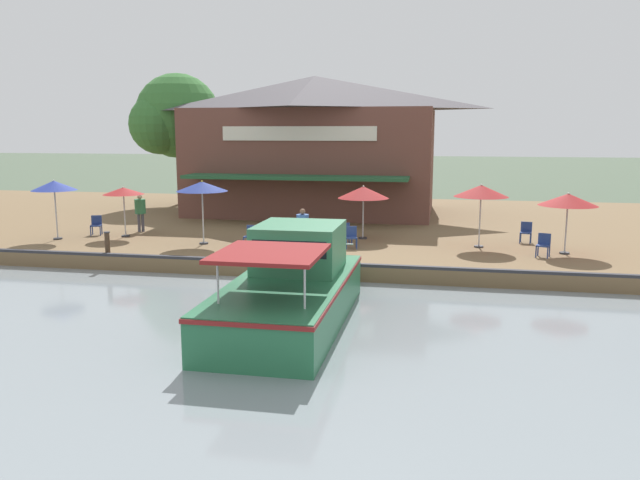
{
  "coord_description": "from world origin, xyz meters",
  "views": [
    {
      "loc": [
        20.37,
        5.53,
        5.13
      ],
      "look_at": [
        -1.0,
        1.34,
        1.3
      ],
      "focal_mm": 35.0,
      "sensor_mm": 36.0,
      "label": 1
    }
  ],
  "objects_px": {
    "person_mid_patio": "(140,208)",
    "motorboat_fourth_along": "(296,284)",
    "waterfront_restaurant": "(315,144)",
    "patio_umbrella_mid_patio_right": "(363,192)",
    "patio_umbrella_near_quay_edge": "(123,191)",
    "patio_umbrella_mid_patio_left": "(481,191)",
    "patio_umbrella_far_corner": "(54,186)",
    "tree_behind_restaurant": "(173,118)",
    "cafe_chair_beside_entrance": "(251,235)",
    "cafe_chair_under_first_umbrella": "(351,236)",
    "cafe_chair_far_corner_seat": "(544,244)",
    "cafe_chair_back_row_seat": "(526,231)",
    "patio_umbrella_back_row": "(202,187)",
    "mooring_post": "(107,243)",
    "cafe_chair_facing_river": "(345,232)",
    "person_near_entrance": "(303,225)",
    "patio_umbrella_by_entrance": "(568,200)",
    "cafe_chair_mid_patio": "(96,224)"
  },
  "relations": [
    {
      "from": "patio_umbrella_near_quay_edge",
      "to": "cafe_chair_back_row_seat",
      "type": "bearing_deg",
      "value": 95.96
    },
    {
      "from": "waterfront_restaurant",
      "to": "patio_umbrella_mid_patio_left",
      "type": "xyz_separation_m",
      "value": [
        9.45,
        8.53,
        -1.58
      ]
    },
    {
      "from": "mooring_post",
      "to": "patio_umbrella_back_row",
      "type": "bearing_deg",
      "value": 135.93
    },
    {
      "from": "cafe_chair_facing_river",
      "to": "person_near_entrance",
      "type": "xyz_separation_m",
      "value": [
        2.01,
        -1.31,
        0.56
      ]
    },
    {
      "from": "cafe_chair_facing_river",
      "to": "cafe_chair_far_corner_seat",
      "type": "relative_size",
      "value": 1.0
    },
    {
      "from": "waterfront_restaurant",
      "to": "person_mid_patio",
      "type": "relative_size",
      "value": 7.96
    },
    {
      "from": "patio_umbrella_mid_patio_right",
      "to": "cafe_chair_facing_river",
      "type": "xyz_separation_m",
      "value": [
        1.39,
        -0.54,
        -1.5
      ]
    },
    {
      "from": "motorboat_fourth_along",
      "to": "patio_umbrella_far_corner",
      "type": "bearing_deg",
      "value": -120.19
    },
    {
      "from": "waterfront_restaurant",
      "to": "patio_umbrella_mid_patio_right",
      "type": "distance_m",
      "value": 9.36
    },
    {
      "from": "patio_umbrella_near_quay_edge",
      "to": "cafe_chair_under_first_umbrella",
      "type": "relative_size",
      "value": 2.56
    },
    {
      "from": "patio_umbrella_back_row",
      "to": "mooring_post",
      "type": "xyz_separation_m",
      "value": [
        2.76,
        -2.67,
        -1.89
      ]
    },
    {
      "from": "patio_umbrella_mid_patio_right",
      "to": "cafe_chair_back_row_seat",
      "type": "height_order",
      "value": "patio_umbrella_mid_patio_right"
    },
    {
      "from": "patio_umbrella_near_quay_edge",
      "to": "patio_umbrella_mid_patio_right",
      "type": "xyz_separation_m",
      "value": [
        -1.44,
        10.17,
        0.01
      ]
    },
    {
      "from": "patio_umbrella_far_corner",
      "to": "tree_behind_restaurant",
      "type": "bearing_deg",
      "value": -178.6
    },
    {
      "from": "person_near_entrance",
      "to": "patio_umbrella_near_quay_edge",
      "type": "bearing_deg",
      "value": -103.24
    },
    {
      "from": "waterfront_restaurant",
      "to": "patio_umbrella_mid_patio_right",
      "type": "height_order",
      "value": "waterfront_restaurant"
    },
    {
      "from": "patio_umbrella_near_quay_edge",
      "to": "tree_behind_restaurant",
      "type": "height_order",
      "value": "tree_behind_restaurant"
    },
    {
      "from": "patio_umbrella_mid_patio_left",
      "to": "person_mid_patio",
      "type": "xyz_separation_m",
      "value": [
        -1.0,
        -14.86,
        -1.15
      ]
    },
    {
      "from": "cafe_chair_under_first_umbrella",
      "to": "patio_umbrella_mid_patio_right",
      "type": "bearing_deg",
      "value": 175.59
    },
    {
      "from": "patio_umbrella_back_row",
      "to": "person_mid_patio",
      "type": "xyz_separation_m",
      "value": [
        -2.4,
        -3.95,
        -1.25
      ]
    },
    {
      "from": "cafe_chair_mid_patio",
      "to": "tree_behind_restaurant",
      "type": "xyz_separation_m",
      "value": [
        -11.46,
        -1.32,
        4.8
      ]
    },
    {
      "from": "patio_umbrella_by_entrance",
      "to": "person_mid_patio",
      "type": "distance_m",
      "value": 18.04
    },
    {
      "from": "patio_umbrella_mid_patio_left",
      "to": "person_mid_patio",
      "type": "distance_m",
      "value": 14.94
    },
    {
      "from": "cafe_chair_under_first_umbrella",
      "to": "person_near_entrance",
      "type": "xyz_separation_m",
      "value": [
        1.15,
        -1.68,
        0.56
      ]
    },
    {
      "from": "mooring_post",
      "to": "patio_umbrella_near_quay_edge",
      "type": "bearing_deg",
      "value": -160.83
    },
    {
      "from": "cafe_chair_back_row_seat",
      "to": "motorboat_fourth_along",
      "type": "distance_m",
      "value": 12.34
    },
    {
      "from": "patio_umbrella_far_corner",
      "to": "patio_umbrella_mid_patio_right",
      "type": "relative_size",
      "value": 1.11
    },
    {
      "from": "person_mid_patio",
      "to": "motorboat_fourth_along",
      "type": "relative_size",
      "value": 0.2
    },
    {
      "from": "patio_umbrella_mid_patio_right",
      "to": "mooring_post",
      "type": "relative_size",
      "value": 2.65
    },
    {
      "from": "patio_umbrella_mid_patio_right",
      "to": "person_near_entrance",
      "type": "bearing_deg",
      "value": -28.66
    },
    {
      "from": "cafe_chair_far_corner_seat",
      "to": "cafe_chair_back_row_seat",
      "type": "bearing_deg",
      "value": -174.9
    },
    {
      "from": "person_near_entrance",
      "to": "person_mid_patio",
      "type": "xyz_separation_m",
      "value": [
        -3.31,
        -8.27,
        0.04
      ]
    },
    {
      "from": "cafe_chair_back_row_seat",
      "to": "person_near_entrance",
      "type": "distance_m",
      "value": 9.32
    },
    {
      "from": "cafe_chair_under_first_umbrella",
      "to": "motorboat_fourth_along",
      "type": "height_order",
      "value": "motorboat_fourth_along"
    },
    {
      "from": "patio_umbrella_mid_patio_right",
      "to": "cafe_chair_beside_entrance",
      "type": "height_order",
      "value": "patio_umbrella_mid_patio_right"
    },
    {
      "from": "cafe_chair_back_row_seat",
      "to": "tree_behind_restaurant",
      "type": "bearing_deg",
      "value": -116.69
    },
    {
      "from": "waterfront_restaurant",
      "to": "patio_umbrella_near_quay_edge",
      "type": "distance_m",
      "value": 11.83
    },
    {
      "from": "patio_umbrella_by_entrance",
      "to": "cafe_chair_facing_river",
      "type": "distance_m",
      "value": 8.5
    },
    {
      "from": "motorboat_fourth_along",
      "to": "person_near_entrance",
      "type": "bearing_deg",
      "value": -168.92
    },
    {
      "from": "cafe_chair_mid_patio",
      "to": "cafe_chair_beside_entrance",
      "type": "distance_m",
      "value": 7.7
    },
    {
      "from": "cafe_chair_facing_river",
      "to": "patio_umbrella_back_row",
      "type": "bearing_deg",
      "value": -78.99
    },
    {
      "from": "patio_umbrella_back_row",
      "to": "patio_umbrella_near_quay_edge",
      "type": "bearing_deg",
      "value": -104.65
    },
    {
      "from": "motorboat_fourth_along",
      "to": "tree_behind_restaurant",
      "type": "bearing_deg",
      "value": -148.12
    },
    {
      "from": "patio_umbrella_by_entrance",
      "to": "cafe_chair_under_first_umbrella",
      "type": "distance_m",
      "value": 8.14
    },
    {
      "from": "cafe_chair_under_first_umbrella",
      "to": "person_mid_patio",
      "type": "relative_size",
      "value": 0.5
    },
    {
      "from": "patio_umbrella_near_quay_edge",
      "to": "motorboat_fourth_along",
      "type": "xyz_separation_m",
      "value": [
        8.18,
        9.53,
        -1.64
      ]
    },
    {
      "from": "cafe_chair_facing_river",
      "to": "cafe_chair_mid_patio",
      "type": "distance_m",
      "value": 11.1
    },
    {
      "from": "patio_umbrella_mid_patio_right",
      "to": "cafe_chair_beside_entrance",
      "type": "bearing_deg",
      "value": -55.86
    },
    {
      "from": "cafe_chair_back_row_seat",
      "to": "cafe_chair_beside_entrance",
      "type": "relative_size",
      "value": 1.0
    },
    {
      "from": "cafe_chair_back_row_seat",
      "to": "mooring_post",
      "type": "xyz_separation_m",
      "value": [
        5.56,
        -15.52,
        -0.04
      ]
    }
  ]
}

